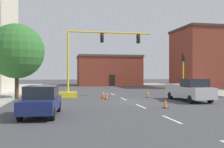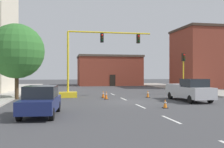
% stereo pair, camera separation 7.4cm
% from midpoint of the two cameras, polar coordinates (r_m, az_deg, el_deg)
% --- Properties ---
extents(ground_plane, '(160.00, 160.00, 0.00)m').
position_cam_midpoint_polar(ground_plane, '(22.04, 4.04, -6.26)').
color(ground_plane, '#424244').
extents(sidewalk_right, '(6.00, 56.00, 0.14)m').
position_cam_midpoint_polar(sidewalk_right, '(34.78, 21.92, -3.80)').
color(sidewalk_right, '#9E998E').
rests_on(sidewalk_right, ground_plane).
extents(lane_stripe_seg_1, '(0.16, 2.40, 0.01)m').
position_cam_midpoint_polar(lane_stripe_seg_1, '(14.08, 13.12, -9.91)').
color(lane_stripe_seg_1, silver).
rests_on(lane_stripe_seg_1, ground_plane).
extents(lane_stripe_seg_2, '(0.16, 2.40, 0.01)m').
position_cam_midpoint_polar(lane_stripe_seg_2, '(19.18, 6.37, -7.21)').
color(lane_stripe_seg_2, silver).
rests_on(lane_stripe_seg_2, ground_plane).
extents(lane_stripe_seg_3, '(0.16, 2.40, 0.01)m').
position_cam_midpoint_polar(lane_stripe_seg_3, '(24.45, 2.52, -5.61)').
color(lane_stripe_seg_3, silver).
rests_on(lane_stripe_seg_3, ground_plane).
extents(lane_stripe_seg_4, '(0.16, 2.40, 0.01)m').
position_cam_midpoint_polar(lane_stripe_seg_4, '(29.80, 0.06, -4.57)').
color(lane_stripe_seg_4, silver).
rests_on(lane_stripe_seg_4, ground_plane).
extents(building_brick_center, '(12.90, 8.46, 6.10)m').
position_cam_midpoint_polar(building_brick_center, '(52.82, -0.83, 0.81)').
color(building_brick_center, brown).
rests_on(building_brick_center, ground_plane).
extents(building_row_right, '(12.62, 9.03, 10.14)m').
position_cam_midpoint_polar(building_row_right, '(47.31, 21.66, 3.32)').
color(building_row_right, brown).
rests_on(building_row_right, ground_plane).
extents(traffic_signal_gantry, '(9.69, 1.20, 6.83)m').
position_cam_midpoint_polar(traffic_signal_gantry, '(26.32, -7.19, -0.24)').
color(traffic_signal_gantry, yellow).
rests_on(traffic_signal_gantry, ground_plane).
extents(traffic_light_pole_right, '(0.32, 0.47, 4.80)m').
position_cam_midpoint_polar(traffic_light_pole_right, '(30.40, 15.69, 2.16)').
color(traffic_light_pole_right, yellow).
rests_on(traffic_light_pole_right, ground_plane).
extents(tree_left_near, '(5.21, 5.21, 7.18)m').
position_cam_midpoint_polar(tree_left_near, '(25.82, -20.73, 4.82)').
color(tree_left_near, '#4C3823').
rests_on(tree_left_near, ground_plane).
extents(pickup_truck_silver, '(2.20, 5.47, 1.99)m').
position_cam_midpoint_polar(pickup_truck_silver, '(23.57, 16.93, -3.47)').
color(pickup_truck_silver, '#BCBCC1').
rests_on(pickup_truck_silver, ground_plane).
extents(sedan_navy_near_left, '(2.23, 4.64, 1.74)m').
position_cam_midpoint_polar(sedan_navy_near_left, '(15.31, -15.71, -5.76)').
color(sedan_navy_near_left, navy).
rests_on(sedan_navy_near_left, ground_plane).
extents(traffic_cone_roadside_a, '(0.36, 0.36, 0.74)m').
position_cam_midpoint_polar(traffic_cone_roadside_a, '(26.06, 8.00, -4.46)').
color(traffic_cone_roadside_a, black).
rests_on(traffic_cone_roadside_a, ground_plane).
extents(traffic_cone_roadside_b, '(0.36, 0.36, 0.78)m').
position_cam_midpoint_polar(traffic_cone_roadside_b, '(24.04, -1.38, -4.81)').
color(traffic_cone_roadside_b, black).
rests_on(traffic_cone_roadside_b, ground_plane).
extents(traffic_cone_roadside_c, '(0.36, 0.36, 0.74)m').
position_cam_midpoint_polar(traffic_cone_roadside_c, '(25.35, -2.06, -4.59)').
color(traffic_cone_roadside_c, black).
rests_on(traffic_cone_roadside_c, ground_plane).
extents(traffic_cone_roadside_d, '(0.36, 0.36, 0.63)m').
position_cam_midpoint_polar(traffic_cone_roadside_d, '(18.40, 11.83, -6.57)').
color(traffic_cone_roadside_d, black).
rests_on(traffic_cone_roadside_d, ground_plane).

